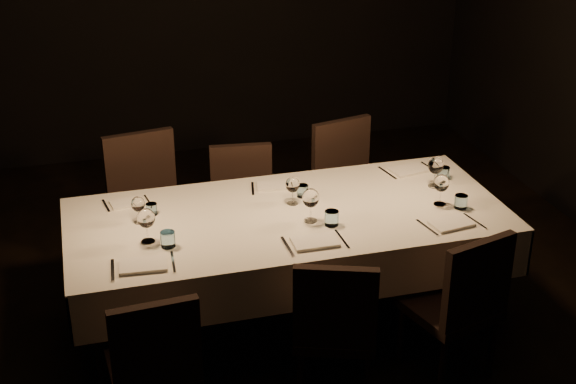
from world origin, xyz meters
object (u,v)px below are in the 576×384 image
object	(u,v)px
chair_near_right	(461,300)
chair_far_left	(147,201)
chair_near_left	(154,362)
chair_far_center	(243,203)
chair_near_center	(335,323)
chair_far_right	(349,181)
dining_table	(288,225)

from	to	relation	value
chair_near_right	chair_far_left	bearing A→B (deg)	-62.73
chair_near_left	chair_near_right	xyz separation A→B (m)	(1.64, 0.07, 0.02)
chair_near_right	chair_far_center	bearing A→B (deg)	-76.09
chair_near_center	chair_far_right	size ratio (longest dim) A/B	0.93
chair_near_center	chair_far_left	xyz separation A→B (m)	(-0.77, 1.60, 0.05)
dining_table	chair_near_center	world-z (taller)	chair_near_center
chair_near_center	chair_far_left	distance (m)	1.77
chair_near_left	chair_far_left	distance (m)	1.68
dining_table	chair_far_left	xyz separation A→B (m)	(-0.72, 0.86, -0.15)
chair_far_center	chair_far_right	world-z (taller)	chair_far_right
chair_far_left	chair_far_center	size ratio (longest dim) A/B	1.13
chair_far_left	chair_far_right	bearing A→B (deg)	-10.19
chair_far_left	dining_table	bearing A→B (deg)	-59.06
chair_near_center	chair_far_left	world-z (taller)	chair_far_left
chair_near_right	chair_far_center	xyz separation A→B (m)	(-0.85, 1.51, -0.02)
dining_table	chair_far_right	bearing A→B (deg)	51.07
chair_far_center	chair_near_center	bearing A→B (deg)	-77.81
chair_far_left	chair_far_center	world-z (taller)	chair_far_left
chair_near_right	chair_near_left	bearing A→B (deg)	-12.94
dining_table	chair_far_center	distance (m)	0.80
chair_near_center	chair_far_center	size ratio (longest dim) A/B	1.01
chair_near_center	chair_far_left	bearing A→B (deg)	-43.89
chair_near_left	chair_far_left	size ratio (longest dim) A/B	0.89
chair_far_right	chair_near_left	bearing A→B (deg)	-146.99
chair_near_left	chair_far_right	world-z (taller)	chair_far_right
chair_far_left	chair_near_right	bearing A→B (deg)	-56.37
chair_far_right	chair_near_right	bearing A→B (deg)	-100.67
dining_table	chair_near_center	xyz separation A→B (m)	(0.04, -0.74, -0.20)
chair_far_center	chair_far_right	bearing A→B (deg)	11.58
dining_table	chair_near_right	distance (m)	1.07
chair_far_left	chair_far_right	distance (m)	1.40
dining_table	chair_near_right	world-z (taller)	chair_near_right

